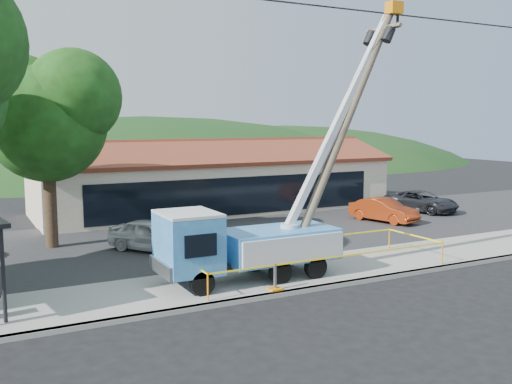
{
  "coord_description": "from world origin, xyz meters",
  "views": [
    {
      "loc": [
        -10.59,
        -13.76,
        5.77
      ],
      "look_at": [
        -0.75,
        5.0,
        3.13
      ],
      "focal_mm": 40.0,
      "sensor_mm": 36.0,
      "label": 1
    }
  ],
  "objects_px": {
    "car_red": "(383,223)",
    "leaning_pole": "(345,125)",
    "car_silver": "(153,253)",
    "utility_truck": "(246,239)",
    "car_dark": "(421,213)"
  },
  "relations": [
    {
      "from": "car_red",
      "to": "leaning_pole",
      "type": "bearing_deg",
      "value": -153.04
    },
    {
      "from": "car_silver",
      "to": "car_red",
      "type": "xyz_separation_m",
      "value": [
        13.87,
        1.01,
        0.0
      ]
    },
    {
      "from": "utility_truck",
      "to": "car_red",
      "type": "bearing_deg",
      "value": 30.26
    },
    {
      "from": "car_red",
      "to": "car_dark",
      "type": "height_order",
      "value": "car_red"
    },
    {
      "from": "car_dark",
      "to": "leaning_pole",
      "type": "bearing_deg",
      "value": -158.07
    },
    {
      "from": "leaning_pole",
      "to": "car_dark",
      "type": "distance_m",
      "value": 16.58
    },
    {
      "from": "utility_truck",
      "to": "leaning_pole",
      "type": "xyz_separation_m",
      "value": [
        4.2,
        -0.03,
        4.0
      ]
    },
    {
      "from": "car_silver",
      "to": "car_red",
      "type": "bearing_deg",
      "value": -31.07
    },
    {
      "from": "car_silver",
      "to": "car_red",
      "type": "height_order",
      "value": "car_silver"
    },
    {
      "from": "car_red",
      "to": "car_silver",
      "type": "bearing_deg",
      "value": 169.58
    },
    {
      "from": "car_red",
      "to": "car_dark",
      "type": "relative_size",
      "value": 0.86
    },
    {
      "from": "utility_truck",
      "to": "car_silver",
      "type": "relative_size",
      "value": 2.49
    },
    {
      "from": "leaning_pole",
      "to": "car_red",
      "type": "distance_m",
      "value": 12.3
    },
    {
      "from": "utility_truck",
      "to": "leaning_pole",
      "type": "height_order",
      "value": "utility_truck"
    },
    {
      "from": "car_silver",
      "to": "car_dark",
      "type": "bearing_deg",
      "value": -26.68
    }
  ]
}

